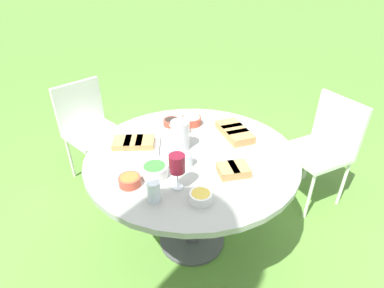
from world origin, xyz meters
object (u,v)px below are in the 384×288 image
(water_pitcher, at_px, (180,135))
(chair_near_left, at_px, (324,143))
(dining_table, at_px, (192,166))
(wine_glass, at_px, (177,164))
(chair_near_right, at_px, (89,124))

(water_pitcher, bearing_deg, chair_near_left, -154.87)
(dining_table, bearing_deg, wine_glass, 80.46)
(chair_near_left, height_order, chair_near_right, same)
(water_pitcher, bearing_deg, wine_glass, 92.75)
(dining_table, xyz_separation_m, wine_glass, (0.06, 0.34, 0.25))
(wine_glass, bearing_deg, chair_near_right, -51.33)
(chair_near_right, xyz_separation_m, wine_glass, (-0.91, 1.14, 0.39))
(dining_table, bearing_deg, chair_near_left, -151.02)
(chair_near_right, distance_m, water_pitcher, 1.21)
(chair_near_left, height_order, water_pitcher, water_pitcher)
(chair_near_left, relative_size, water_pitcher, 4.90)
(chair_near_left, xyz_separation_m, chair_near_right, (2.00, -0.23, 0.00))
(dining_table, xyz_separation_m, chair_near_right, (0.97, -0.80, -0.14))
(dining_table, distance_m, wine_glass, 0.42)
(chair_near_right, height_order, water_pitcher, water_pitcher)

